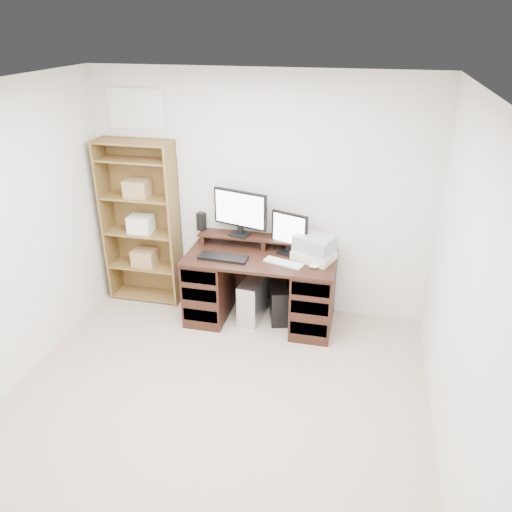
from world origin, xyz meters
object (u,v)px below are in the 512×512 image
(desk, at_px, (261,287))
(bookshelf, at_px, (142,222))
(monitor_wide, at_px, (240,211))
(tower_silver, at_px, (253,299))
(monitor_small, at_px, (289,232))
(printer, at_px, (314,255))
(tower_black, at_px, (279,302))

(desk, xyz_separation_m, bookshelf, (-1.36, 0.21, 0.53))
(monitor_wide, height_order, tower_silver, monitor_wide)
(monitor_small, bearing_deg, desk, -132.73)
(printer, distance_m, tower_black, 0.69)
(desk, height_order, printer, printer)
(desk, distance_m, tower_black, 0.27)
(bookshelf, bearing_deg, monitor_small, -2.73)
(tower_silver, bearing_deg, printer, 7.56)
(tower_black, xyz_separation_m, bookshelf, (-1.54, 0.14, 0.72))
(monitor_small, xyz_separation_m, printer, (0.26, -0.10, -0.19))
(monitor_wide, relative_size, bookshelf, 0.32)
(desk, distance_m, monitor_small, 0.66)
(printer, xyz_separation_m, bookshelf, (-1.89, 0.18, 0.12))
(monitor_small, xyz_separation_m, bookshelf, (-1.62, 0.08, -0.07))
(desk, xyz_separation_m, printer, (0.53, 0.04, 0.41))
(printer, height_order, tower_black, printer)
(tower_black, bearing_deg, tower_silver, 174.62)
(desk, relative_size, monitor_small, 3.49)
(tower_silver, bearing_deg, monitor_wide, 139.15)
(desk, distance_m, tower_silver, 0.19)
(desk, relative_size, tower_silver, 3.32)
(desk, xyz_separation_m, tower_black, (0.18, 0.07, -0.19))
(bookshelf, bearing_deg, tower_silver, -8.40)
(monitor_wide, distance_m, bookshelf, 1.12)
(printer, relative_size, tower_silver, 0.83)
(monitor_wide, height_order, monitor_small, monitor_wide)
(desk, relative_size, monitor_wide, 2.57)
(bookshelf, bearing_deg, printer, -5.30)
(monitor_small, height_order, tower_black, monitor_small)
(monitor_wide, bearing_deg, tower_black, -2.50)
(printer, relative_size, bookshelf, 0.21)
(desk, height_order, tower_black, desk)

